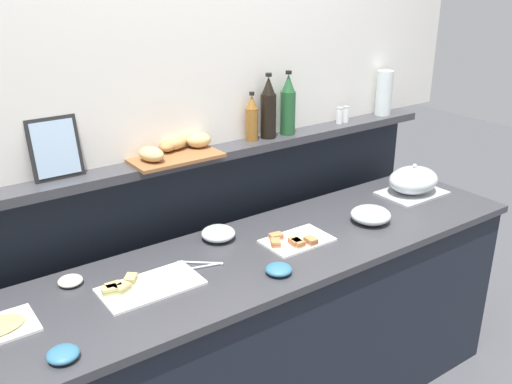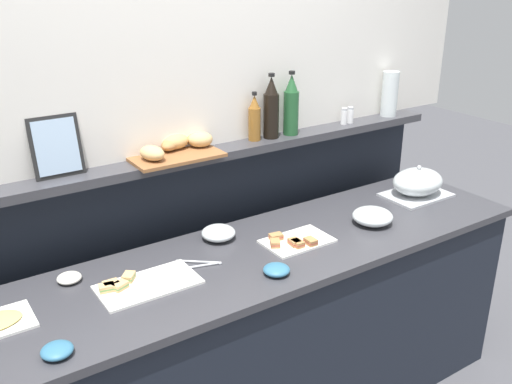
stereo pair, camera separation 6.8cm
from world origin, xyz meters
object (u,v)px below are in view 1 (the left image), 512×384
object	(u,v)px
sandwich_platter_front	(295,241)
serving_cloche	(413,181)
glass_bowl_large	(371,216)
vinegar_bottle_amber	(252,119)
condiment_bowl_cream	(70,281)
wine_bottle_dark	(268,109)
wine_bottle_green	(288,106)
pepper_shaker	(346,114)
sandwich_platter_rear	(144,286)
condiment_bowl_dark	(279,269)
salt_shaker	(340,116)
serving_tongs	(201,265)
framed_picture	(55,148)
water_carafe	(384,93)
condiment_bowl_teal	(63,354)
bread_basket	(176,147)
glass_bowl_small	(218,234)

from	to	relation	value
sandwich_platter_front	serving_cloche	distance (m)	0.87
serving_cloche	glass_bowl_large	bearing A→B (deg)	-164.58
serving_cloche	vinegar_bottle_amber	xyz separation A→B (m)	(-0.77, 0.38, 0.37)
condiment_bowl_cream	wine_bottle_dark	distance (m)	1.22
serving_cloche	wine_bottle_green	bearing A→B (deg)	147.22
pepper_shaker	condiment_bowl_cream	bearing A→B (deg)	-172.26
sandwich_platter_rear	vinegar_bottle_amber	xyz separation A→B (m)	(0.79, 0.42, 0.44)
sandwich_platter_rear	pepper_shaker	world-z (taller)	pepper_shaker
condiment_bowl_dark	salt_shaker	size ratio (longest dim) A/B	1.22
glass_bowl_large	serving_tongs	distance (m)	0.87
framed_picture	water_carafe	bearing A→B (deg)	-1.21
condiment_bowl_teal	condiment_bowl_cream	xyz separation A→B (m)	(0.16, 0.42, -0.00)
pepper_shaker	bread_basket	xyz separation A→B (m)	(-1.01, 0.03, -0.01)
vinegar_bottle_amber	salt_shaker	xyz separation A→B (m)	(0.56, -0.02, -0.06)
sandwich_platter_rear	wine_bottle_dark	world-z (taller)	wine_bottle_dark
glass_bowl_small	framed_picture	xyz separation A→B (m)	(-0.58, 0.26, 0.43)
serving_tongs	sandwich_platter_front	bearing A→B (deg)	-7.99
glass_bowl_large	wine_bottle_dark	xyz separation A→B (m)	(-0.24, 0.49, 0.45)
pepper_shaker	wine_bottle_green	bearing A→B (deg)	179.73
sandwich_platter_rear	condiment_bowl_cream	distance (m)	0.28
condiment_bowl_teal	bread_basket	xyz separation A→B (m)	(0.77, 0.67, 0.36)
serving_tongs	bread_basket	distance (m)	0.57
condiment_bowl_teal	serving_cloche	bearing A→B (deg)	8.22
serving_cloche	condiment_bowl_cream	bearing A→B (deg)	175.45
pepper_shaker	bread_basket	distance (m)	1.01
water_carafe	condiment_bowl_teal	bearing A→B (deg)	-162.74
condiment_bowl_cream	salt_shaker	distance (m)	1.63
wine_bottle_dark	water_carafe	size ratio (longest dim) A/B	1.27
salt_shaker	pepper_shaker	xyz separation A→B (m)	(0.04, 0.00, 0.00)
serving_tongs	framed_picture	bearing A→B (deg)	133.36
glass_bowl_large	vinegar_bottle_amber	world-z (taller)	vinegar_bottle_amber
vinegar_bottle_amber	salt_shaker	bearing A→B (deg)	-1.69
glass_bowl_small	condiment_bowl_dark	xyz separation A→B (m)	(0.04, -0.39, -0.01)
condiment_bowl_teal	framed_picture	bearing A→B (deg)	70.25
sandwich_platter_rear	serving_cloche	distance (m)	1.57
sandwich_platter_front	framed_picture	size ratio (longest dim) A/B	1.22
sandwich_platter_front	framed_picture	bearing A→B (deg)	150.03
glass_bowl_small	condiment_bowl_dark	size ratio (longest dim) A/B	1.42
serving_tongs	wine_bottle_dark	bearing A→B (deg)	32.00
salt_shaker	framed_picture	world-z (taller)	framed_picture
sandwich_platter_rear	condiment_bowl_cream	bearing A→B (deg)	139.15
condiment_bowl_dark	wine_bottle_dark	distance (m)	0.87
glass_bowl_large	glass_bowl_small	world-z (taller)	glass_bowl_large
sandwich_platter_rear	serving_cloche	world-z (taller)	serving_cloche
glass_bowl_small	salt_shaker	size ratio (longest dim) A/B	1.74
sandwich_platter_rear	salt_shaker	size ratio (longest dim) A/B	4.35
condiment_bowl_dark	wine_bottle_green	distance (m)	0.93
glass_bowl_small	water_carafe	world-z (taller)	water_carafe
condiment_bowl_dark	bread_basket	size ratio (longest dim) A/B	0.26
sandwich_platter_front	water_carafe	world-z (taller)	water_carafe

